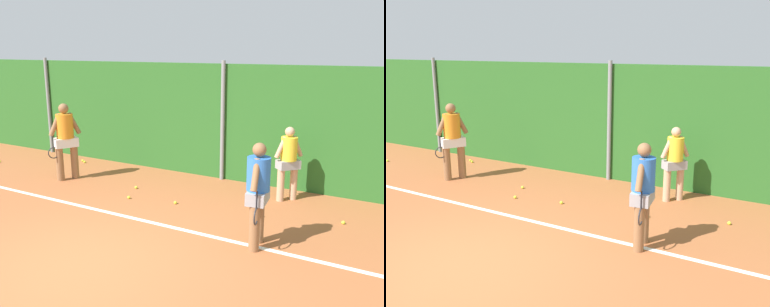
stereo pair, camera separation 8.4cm
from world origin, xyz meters
TOP-DOWN VIEW (x-y plane):
  - ground_plane at (0.00, 1.53)m, footprint 31.38×31.38m
  - hedge_fence_backdrop at (0.00, 5.22)m, footprint 20.40×0.25m
  - fence_post_left at (-5.88, 5.04)m, footprint 0.10×0.10m
  - fence_post_center at (0.00, 5.04)m, footprint 0.10×0.10m
  - court_baseline_paint at (0.00, 1.93)m, footprint 14.91×0.10m
  - player_foreground_near at (2.09, 1.96)m, footprint 0.37×0.80m
  - player_midcourt at (-3.35, 3.18)m, footprint 0.55×0.79m
  - player_backcourt_far at (1.86, 4.37)m, footprint 0.52×0.53m
  - tennis_ball_1 at (-6.25, 3.40)m, footprint 0.07×0.07m
  - tennis_ball_2 at (-0.10, 2.98)m, footprint 0.07×0.07m
  - tennis_ball_4 at (-4.06, 4.53)m, footprint 0.07×0.07m
  - tennis_ball_5 at (-1.42, 3.39)m, footprint 0.07×0.07m
  - tennis_ball_6 at (3.18, 3.60)m, footprint 0.07×0.07m
  - tennis_ball_7 at (-4.20, 4.61)m, footprint 0.07×0.07m
  - tennis_ball_8 at (-1.15, 2.77)m, footprint 0.07×0.07m
  - tennis_ball_9 at (1.74, 3.19)m, footprint 0.07×0.07m

SIDE VIEW (x-z plane):
  - ground_plane at x=0.00m, z-range 0.00..0.00m
  - court_baseline_paint at x=0.00m, z-range 0.00..0.01m
  - tennis_ball_1 at x=-6.25m, z-range 0.00..0.07m
  - tennis_ball_2 at x=-0.10m, z-range 0.00..0.07m
  - tennis_ball_4 at x=-4.06m, z-range 0.00..0.07m
  - tennis_ball_5 at x=-1.42m, z-range 0.00..0.07m
  - tennis_ball_6 at x=3.18m, z-range 0.00..0.07m
  - tennis_ball_7 at x=-4.20m, z-range 0.00..0.07m
  - tennis_ball_8 at x=-1.15m, z-range 0.00..0.07m
  - tennis_ball_9 at x=1.74m, z-range 0.00..0.07m
  - player_backcourt_far at x=1.86m, z-range 0.10..1.70m
  - player_foreground_near at x=2.09m, z-range 0.10..1.85m
  - player_midcourt at x=-3.35m, z-range 0.11..2.01m
  - hedge_fence_backdrop at x=0.00m, z-range 0.00..2.82m
  - fence_post_left at x=-5.88m, z-range 0.00..2.90m
  - fence_post_center at x=0.00m, z-range 0.00..2.90m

